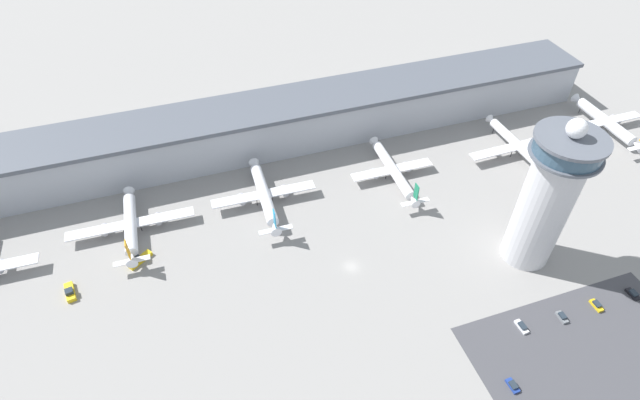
% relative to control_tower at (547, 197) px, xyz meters
% --- Properties ---
extents(ground_plane, '(1000.00, 1000.00, 0.00)m').
position_rel_control_tower_xyz_m(ground_plane, '(-55.01, 12.73, -25.17)').
color(ground_plane, gray).
extents(terminal_building, '(257.57, 25.00, 19.39)m').
position_rel_control_tower_xyz_m(terminal_building, '(-55.01, 82.73, -15.37)').
color(terminal_building, '#A3A8B2').
rests_on(terminal_building, ground).
extents(control_tower, '(19.66, 19.66, 52.16)m').
position_rel_control_tower_xyz_m(control_tower, '(0.00, 0.00, 0.00)').
color(control_tower, '#BCBCC1').
rests_on(control_tower, ground).
extents(parking_lot_surface, '(64.00, 40.00, 0.01)m').
position_rel_control_tower_xyz_m(parking_lot_surface, '(-4.30, -37.23, -25.16)').
color(parking_lot_surface, '#424247').
rests_on(parking_lot_surface, ground).
extents(airplane_gate_bravo, '(41.87, 35.31, 12.44)m').
position_rel_control_tower_xyz_m(airplane_gate_bravo, '(-119.75, 50.07, -21.24)').
color(airplane_gate_bravo, silver).
rests_on(airplane_gate_bravo, ground).
extents(airplane_gate_charlie, '(37.29, 38.11, 13.06)m').
position_rel_control_tower_xyz_m(airplane_gate_charlie, '(-74.00, 49.56, -20.72)').
color(airplane_gate_charlie, silver).
rests_on(airplane_gate_charlie, ground).
extents(airplane_gate_delta, '(31.90, 39.08, 11.73)m').
position_rel_control_tower_xyz_m(airplane_gate_delta, '(-24.67, 48.11, -21.35)').
color(airplane_gate_delta, white).
rests_on(airplane_gate_delta, ground).
extents(airplane_gate_echo, '(41.57, 42.01, 11.93)m').
position_rel_control_tower_xyz_m(airplane_gate_echo, '(28.09, 44.87, -20.74)').
color(airplane_gate_echo, white).
rests_on(airplane_gate_echo, ground).
extents(airplane_gate_foxtrot, '(36.63, 39.50, 13.48)m').
position_rel_control_tower_xyz_m(airplane_gate_foxtrot, '(72.72, 47.93, -20.72)').
color(airplane_gate_foxtrot, silver).
rests_on(airplane_gate_foxtrot, ground).
extents(service_truck_catering, '(3.66, 7.49, 2.59)m').
position_rel_control_tower_xyz_m(service_truck_catering, '(-139.21, 29.89, -24.27)').
color(service_truck_catering, black).
rests_on(service_truck_catering, ground).
extents(service_truck_fuel, '(7.98, 6.63, 2.50)m').
position_rel_control_tower_xyz_m(service_truck_fuel, '(-118.42, 36.22, -24.30)').
color(service_truck_fuel, black).
rests_on(service_truck_fuel, ground).
extents(car_blue_compact, '(1.94, 4.68, 1.48)m').
position_rel_control_tower_xyz_m(car_blue_compact, '(-17.00, -23.38, -24.59)').
color(car_blue_compact, black).
rests_on(car_blue_compact, ground).
extents(car_silver_sedan, '(1.99, 4.14, 1.38)m').
position_rel_control_tower_xyz_m(car_silver_sedan, '(-29.65, -37.62, -24.63)').
color(car_silver_sedan, black).
rests_on(car_silver_sedan, ground).
extents(car_maroon_suv, '(1.75, 4.32, 1.58)m').
position_rel_control_tower_xyz_m(car_maroon_suv, '(8.21, -24.24, -24.55)').
color(car_maroon_suv, black).
rests_on(car_maroon_suv, ground).
extents(car_white_wagon, '(1.90, 4.11, 1.48)m').
position_rel_control_tower_xyz_m(car_white_wagon, '(-4.04, -24.36, -24.59)').
color(car_white_wagon, black).
rests_on(car_white_wagon, ground).
extents(car_yellow_taxi, '(1.90, 4.36, 1.48)m').
position_rel_control_tower_xyz_m(car_yellow_taxi, '(21.48, -24.36, -24.59)').
color(car_yellow_taxi, black).
rests_on(car_yellow_taxi, ground).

